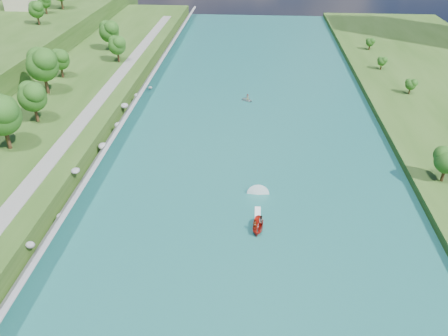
{
  "coord_description": "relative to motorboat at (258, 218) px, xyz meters",
  "views": [
    {
      "loc": [
        1.12,
        -45.59,
        40.52
      ],
      "look_at": [
        -3.52,
        15.9,
        2.5
      ],
      "focal_mm": 35.0,
      "sensor_mm": 36.0,
      "label": 1
    }
  ],
  "objects": [
    {
      "name": "riprap_bank",
      "position": [
        -28.14,
        14.12,
        1.08
      ],
      "size": [
        3.88,
        236.0,
        4.3
      ],
      "color": "slate",
      "rests_on": "ground"
    },
    {
      "name": "ground",
      "position": [
        -2.29,
        -5.1,
        -0.73
      ],
      "size": [
        260.0,
        260.0,
        0.0
      ],
      "primitive_type": "plane",
      "color": "#2D5119",
      "rests_on": "ground"
    },
    {
      "name": "ridge_west",
      "position": [
        -84.79,
        89.9,
        3.77
      ],
      "size": [
        60.0,
        120.0,
        9.0
      ],
      "primitive_type": "cube",
      "color": "#2D5119",
      "rests_on": "ground"
    },
    {
      "name": "raft",
      "position": [
        -2.85,
        45.19,
        -0.26
      ],
      "size": [
        3.51,
        3.4,
        1.69
      ],
      "rotation": [
        0.0,
        0.0,
        0.88
      ],
      "color": "#93979B",
      "rests_on": "river_water"
    },
    {
      "name": "riverside_path",
      "position": [
        -34.79,
        14.9,
        2.82
      ],
      "size": [
        3.0,
        200.0,
        0.1
      ],
      "primitive_type": "cube",
      "color": "gray",
      "rests_on": "berm_west"
    },
    {
      "name": "river_water",
      "position": [
        -2.29,
        14.9,
        -0.68
      ],
      "size": [
        55.0,
        240.0,
        0.1
      ],
      "primitive_type": "cube",
      "color": "#195A5F",
      "rests_on": "ground"
    },
    {
      "name": "motorboat",
      "position": [
        0.0,
        0.0,
        0.0
      ],
      "size": [
        3.6,
        18.75,
        2.11
      ],
      "rotation": [
        0.0,
        0.0,
        3.06
      ],
      "color": "#B8190E",
      "rests_on": "river_water"
    }
  ]
}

